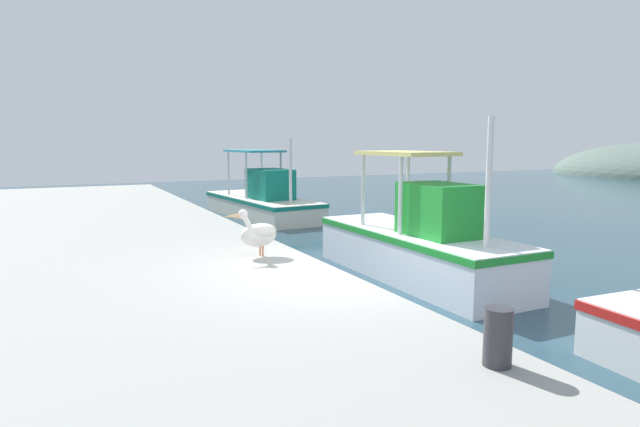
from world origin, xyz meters
TOP-DOWN VIEW (x-y plane):
  - fishing_boat_nearest at (-11.19, 2.87)m, footprint 6.41×2.49m
  - fishing_boat_second at (-1.45, 2.62)m, footprint 5.21×1.70m
  - pelican at (-1.38, -0.78)m, footprint 0.40×0.96m
  - mooring_bollard_nearest at (3.82, -0.45)m, footprint 0.25×0.25m

SIDE VIEW (x-z plane):
  - fishing_boat_nearest at x=-11.19m, z-range -0.83..2.02m
  - fishing_boat_second at x=-1.45m, z-range -0.89..2.27m
  - mooring_bollard_nearest at x=3.82m, z-range 0.80..1.32m
  - pelican at x=-1.38m, z-range 0.79..1.61m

